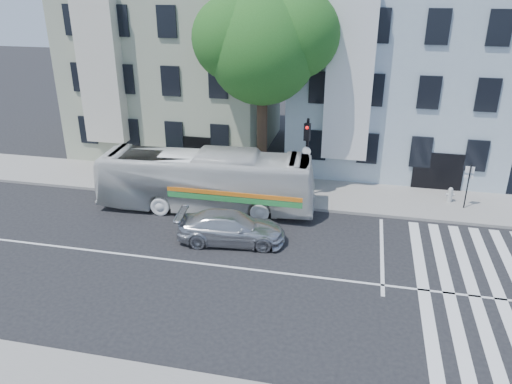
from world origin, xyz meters
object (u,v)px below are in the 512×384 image
(bus, at_px, (206,181))
(sedan, at_px, (231,228))
(traffic_signal, at_px, (307,149))
(fire_hydrant, at_px, (450,195))

(bus, height_order, sedan, bus)
(bus, height_order, traffic_signal, traffic_signal)
(sedan, xyz_separation_m, fire_hydrant, (9.95, 6.23, -0.13))
(fire_hydrant, bearing_deg, sedan, -147.93)
(sedan, bearing_deg, fire_hydrant, -64.59)
(traffic_signal, bearing_deg, fire_hydrant, 22.00)
(fire_hydrant, bearing_deg, traffic_signal, -172.66)
(traffic_signal, bearing_deg, sedan, -101.45)
(sedan, bearing_deg, traffic_signal, -32.77)
(sedan, relative_size, fire_hydrant, 5.99)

